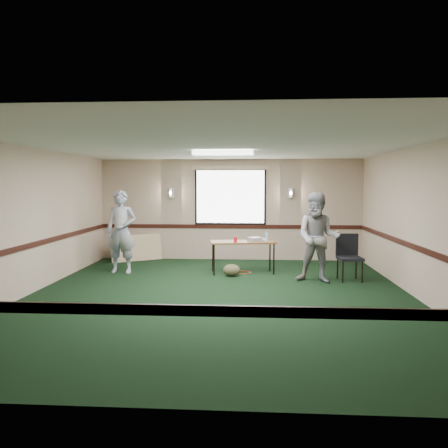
# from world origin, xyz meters

# --- Properties ---
(ground) EXTENTS (8.00, 8.00, 0.00)m
(ground) POSITION_xyz_m (0.00, 0.00, 0.00)
(ground) COLOR black
(ground) RESTS_ON ground
(room_shell) EXTENTS (8.00, 8.02, 8.00)m
(room_shell) POSITION_xyz_m (0.00, 2.12, 1.58)
(room_shell) COLOR tan
(room_shell) RESTS_ON ground
(folding_table) EXTENTS (1.53, 0.79, 0.73)m
(folding_table) POSITION_xyz_m (0.38, 2.17, 0.68)
(folding_table) COLOR #4F2D16
(folding_table) RESTS_ON ground
(projector) EXTENTS (0.35, 0.34, 0.09)m
(projector) POSITION_xyz_m (0.65, 2.18, 0.78)
(projector) COLOR #9B9DA4
(projector) RESTS_ON folding_table
(game_console) EXTENTS (0.23, 0.21, 0.05)m
(game_console) POSITION_xyz_m (0.81, 2.29, 0.76)
(game_console) COLOR silver
(game_console) RESTS_ON folding_table
(red_cup) EXTENTS (0.08, 0.08, 0.12)m
(red_cup) POSITION_xyz_m (0.21, 2.02, 0.79)
(red_cup) COLOR red
(red_cup) RESTS_ON folding_table
(water_bottle) EXTENTS (0.06, 0.06, 0.21)m
(water_bottle) POSITION_xyz_m (0.92, 2.16, 0.84)
(water_bottle) COLOR #8DC1E6
(water_bottle) RESTS_ON folding_table
(duffel_bag) EXTENTS (0.45, 0.40, 0.27)m
(duffel_bag) POSITION_xyz_m (0.14, 1.80, 0.13)
(duffel_bag) COLOR #454227
(duffel_bag) RESTS_ON ground
(cable_coil) EXTENTS (0.39, 0.39, 0.02)m
(cable_coil) POSITION_xyz_m (0.40, 2.18, 0.01)
(cable_coil) COLOR red
(cable_coil) RESTS_ON ground
(folded_table) EXTENTS (1.26, 0.89, 0.69)m
(folded_table) POSITION_xyz_m (-2.47, 3.60, 0.35)
(folded_table) COLOR tan
(folded_table) RESTS_ON ground
(conference_chair) EXTENTS (0.51, 0.53, 0.97)m
(conference_chair) POSITION_xyz_m (2.63, 1.58, 0.57)
(conference_chair) COLOR black
(conference_chair) RESTS_ON ground
(person_left) EXTENTS (0.71, 0.48, 1.89)m
(person_left) POSITION_xyz_m (-2.40, 2.05, 0.95)
(person_left) COLOR #445C97
(person_left) RESTS_ON ground
(person_right) EXTENTS (1.06, 0.92, 1.86)m
(person_right) POSITION_xyz_m (1.94, 1.32, 0.93)
(person_right) COLOR #7290B2
(person_right) RESTS_ON ground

